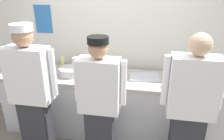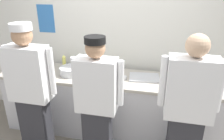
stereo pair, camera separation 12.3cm
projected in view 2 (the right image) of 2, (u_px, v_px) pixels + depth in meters
The scene contains 17 objects.
wall_back at pixel (116, 35), 3.15m from camera, with size 4.88×0.11×2.76m.
prep_counter at pixel (109, 104), 3.08m from camera, with size 3.11×0.68×0.90m.
chef_near_left at pixel (31, 91), 2.47m from camera, with size 0.62×0.24×1.71m.
chef_center at pixel (97, 102), 2.35m from camera, with size 0.59×0.24×1.61m.
chef_far_right at pixel (187, 110), 2.15m from camera, with size 0.61×0.24×1.68m.
plate_stack_front at pixel (29, 67), 3.12m from camera, with size 0.23×0.23×0.10m.
mixing_bowl_steel at pixel (72, 71), 2.97m from camera, with size 0.34×0.34×0.11m, color #B7BABF.
sheet_tray at pixel (144, 77), 2.85m from camera, with size 0.40×0.29×0.02m, color #B7BABF.
squeeze_bottle_primary at pixel (64, 62), 3.19m from camera, with size 0.06×0.06×0.21m.
squeeze_bottle_secondary at pixel (102, 69), 2.94m from camera, with size 0.06×0.06×0.19m.
squeeze_bottle_spare at pixel (215, 79), 2.61m from camera, with size 0.06×0.06×0.20m.
ramekin_orange_sauce at pixel (123, 77), 2.83m from camera, with size 0.10×0.10×0.04m.
ramekin_red_sauce at pixel (178, 77), 2.81m from camera, with size 0.09×0.09×0.05m.
ramekin_yellow_sauce at pixel (49, 70), 3.06m from camera, with size 0.08×0.08×0.04m.
ramekin_green_sauce at pixel (197, 88), 2.54m from camera, with size 0.09×0.09×0.05m.
deli_cup at pixel (167, 84), 2.58m from camera, with size 0.09×0.09×0.10m, color white.
chefs_knife at pixel (179, 85), 2.65m from camera, with size 0.28×0.03×0.02m.
Camera 2 is at (0.63, -2.23, 2.07)m, focal length 33.70 mm.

